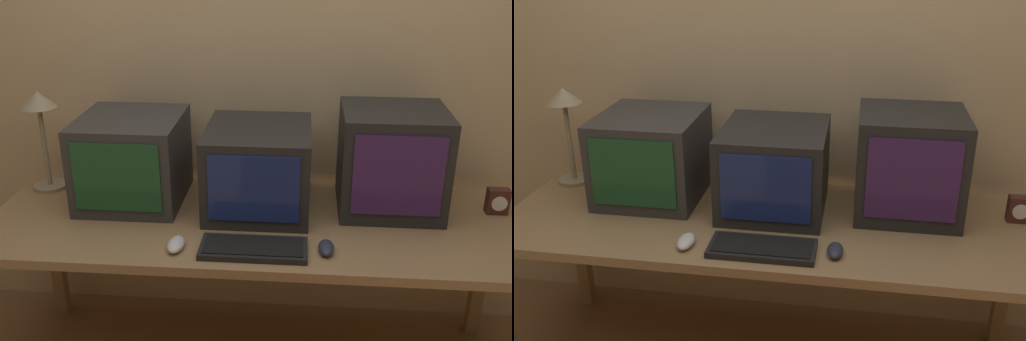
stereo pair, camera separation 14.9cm
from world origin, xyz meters
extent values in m
cube|color=#D1B284|center=(0.00, 1.14, 1.30)|extent=(8.00, 0.05, 2.60)
cube|color=#99754C|center=(0.00, 0.64, 0.72)|extent=(2.12, 0.76, 0.04)
cube|color=#99754C|center=(-1.01, 0.97, 0.35)|extent=(0.06, 0.06, 0.70)
cube|color=#99754C|center=(1.01, 0.97, 0.35)|extent=(0.06, 0.06, 0.70)
cube|color=#333333|center=(-0.52, 0.79, 0.91)|extent=(0.41, 0.43, 0.36)
cube|color=#194C28|center=(-0.52, 0.57, 0.92)|extent=(0.34, 0.01, 0.27)
cube|color=black|center=(0.00, 0.76, 0.90)|extent=(0.41, 0.45, 0.34)
cube|color=navy|center=(0.00, 0.53, 0.91)|extent=(0.34, 0.01, 0.26)
cube|color=black|center=(0.53, 0.80, 0.94)|extent=(0.41, 0.37, 0.41)
cube|color=#3D1E56|center=(0.53, 0.61, 0.95)|extent=(0.33, 0.01, 0.31)
cube|color=black|center=(0.01, 0.39, 0.74)|extent=(0.38, 0.16, 0.02)
cube|color=black|center=(0.01, 0.39, 0.76)|extent=(0.35, 0.14, 0.00)
ellipsoid|color=#282D3D|center=(0.27, 0.41, 0.75)|extent=(0.06, 0.11, 0.04)
ellipsoid|color=silver|center=(-0.26, 0.39, 0.75)|extent=(0.06, 0.11, 0.04)
cube|color=#4C231E|center=(0.96, 0.78, 0.79)|extent=(0.08, 0.05, 0.10)
cylinder|color=white|center=(0.96, 0.75, 0.79)|extent=(0.06, 0.00, 0.06)
cylinder|color=tan|center=(-0.93, 0.87, 0.74)|extent=(0.14, 0.14, 0.02)
cylinder|color=tan|center=(-0.93, 0.87, 0.93)|extent=(0.02, 0.02, 0.36)
cone|color=tan|center=(-0.93, 0.87, 1.14)|extent=(0.15, 0.15, 0.07)
camera|label=1|loc=(0.17, -1.35, 1.77)|focal=40.00mm
camera|label=2|loc=(0.32, -1.33, 1.77)|focal=40.00mm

